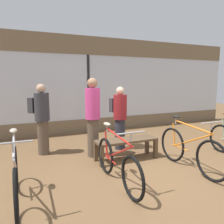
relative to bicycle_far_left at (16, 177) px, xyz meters
name	(u,v)px	position (x,y,z in m)	size (l,w,h in m)	color
ground_plane	(149,173)	(2.32, 0.12, -0.40)	(24.00, 24.00, 0.00)	brown
shop_back_wall	(88,84)	(2.32, 3.88, 1.23)	(12.00, 0.08, 3.20)	#7A664C
bicycle_far_left	(16,177)	(0.00, 0.00, 0.00)	(0.46, 1.74, 1.05)	black
bicycle_left	(117,163)	(1.57, -0.03, -0.02)	(0.46, 1.74, 1.02)	black
bicycle_right	(189,150)	(3.15, -0.04, 0.00)	(0.46, 1.81, 1.05)	black
display_bench	(126,143)	(2.26, 0.96, -0.02)	(1.40, 0.44, 0.46)	brown
customer_near_rack	(120,116)	(2.46, 1.72, 0.46)	(0.41, 0.54, 1.60)	#2D2D38
customer_by_window	(93,116)	(1.65, 1.46, 0.56)	(0.48, 0.48, 1.82)	brown
customer_mid_floor	(42,117)	(0.59, 2.09, 0.50)	(0.55, 0.53, 1.68)	brown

